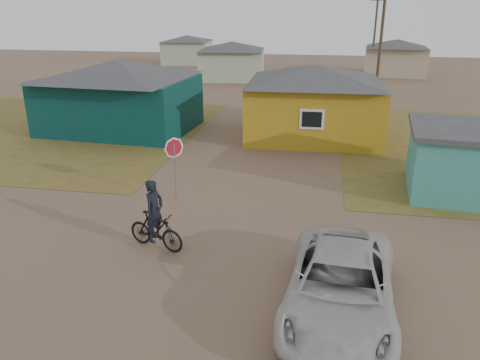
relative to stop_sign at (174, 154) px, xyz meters
name	(u,v)px	position (x,y,z in m)	size (l,w,h in m)	color
ground	(208,257)	(2.22, -4.05, -1.76)	(120.00, 120.00, 0.00)	brown
grass_nw	(32,127)	(-11.78, 8.95, -1.75)	(20.00, 18.00, 0.00)	brown
house_teal	(119,94)	(-6.28, 9.45, 0.30)	(8.93, 7.08, 4.00)	#093131
house_yellow	(314,100)	(4.72, 9.95, 0.25)	(7.72, 6.76, 3.90)	#B48A1B
house_pale_west	(232,60)	(-3.78, 29.95, 0.10)	(7.04, 6.15, 3.60)	#AAB59B
house_beige_east	(396,57)	(12.22, 35.95, 0.10)	(6.95, 6.05, 3.60)	tan
house_pale_north	(187,49)	(-11.78, 41.95, 0.00)	(6.28, 5.81, 3.40)	#AAB59B
utility_pole_near	(380,48)	(8.72, 17.95, 2.38)	(1.40, 0.20, 8.00)	#443929
utility_pole_far	(375,34)	(9.72, 33.95, 2.38)	(1.40, 0.20, 8.00)	#443929
stop_sign	(174,154)	(0.00, 0.00, 0.00)	(0.72, 0.36, 2.38)	gray
cyclist	(155,224)	(0.58, -3.79, -0.97)	(1.98, 1.10, 2.16)	black
vehicle	(340,286)	(5.89, -6.07, -1.02)	(2.46, 5.34, 1.48)	#BABAB6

